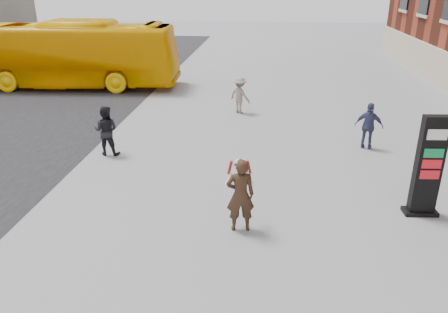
# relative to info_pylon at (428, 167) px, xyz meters

# --- Properties ---
(ground) EXTENTS (100.00, 100.00, 0.00)m
(ground) POSITION_rel_info_pylon_xyz_m (-4.35, -1.85, -1.22)
(ground) COLOR #9E9EA3
(info_pylon) EXTENTS (0.81, 0.44, 2.44)m
(info_pylon) POSITION_rel_info_pylon_xyz_m (0.00, 0.00, 0.00)
(info_pylon) COLOR black
(info_pylon) RESTS_ON ground
(woman) EXTENTS (0.72, 0.67, 1.71)m
(woman) POSITION_rel_info_pylon_xyz_m (-4.24, -1.13, -0.34)
(woman) COLOR black
(woman) RESTS_ON ground
(bus) EXTENTS (11.96, 3.41, 3.30)m
(bus) POSITION_rel_info_pylon_xyz_m (-14.23, 11.74, 0.43)
(bus) COLOR #F0AF01
(bus) RESTS_ON road
(pedestrian_a) EXTENTS (0.77, 0.61, 1.58)m
(pedestrian_a) POSITION_rel_info_pylon_xyz_m (-8.72, 2.94, -0.43)
(pedestrian_a) COLOR black
(pedestrian_a) RESTS_ON ground
(pedestrian_b) EXTENTS (1.11, 1.02, 1.50)m
(pedestrian_b) POSITION_rel_info_pylon_xyz_m (-4.86, 7.95, -0.47)
(pedestrian_b) COLOR gray
(pedestrian_b) RESTS_ON ground
(pedestrian_c) EXTENTS (0.97, 0.63, 1.54)m
(pedestrian_c) POSITION_rel_info_pylon_xyz_m (-0.41, 4.30, -0.45)
(pedestrian_c) COLOR #373C5F
(pedestrian_c) RESTS_ON ground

